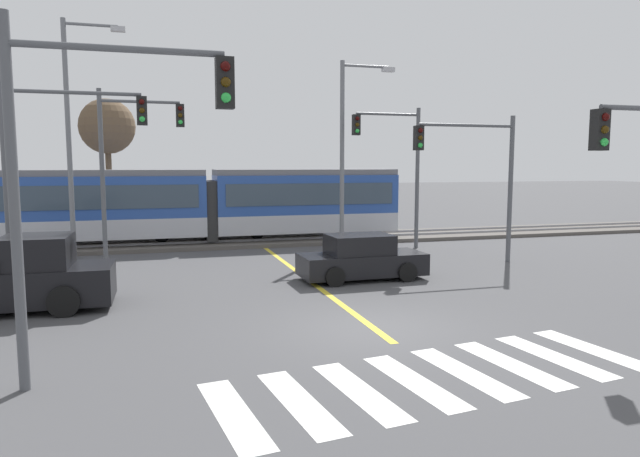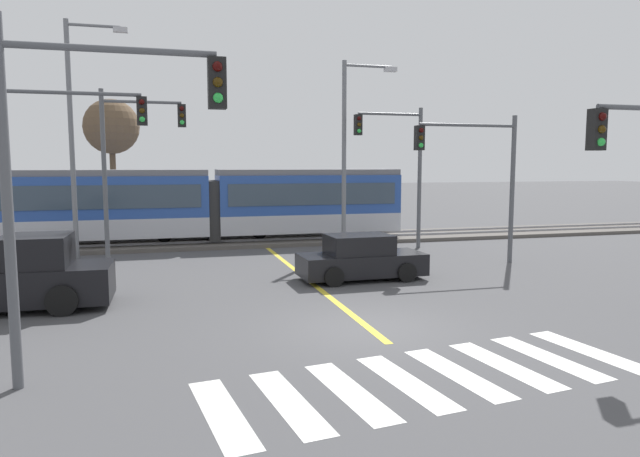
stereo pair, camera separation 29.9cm
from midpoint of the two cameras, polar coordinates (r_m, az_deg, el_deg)
ground_plane at (r=13.70m, az=4.76°, el=-9.91°), size 200.00×200.00×0.00m
track_bed at (r=28.38m, az=-6.52°, el=-1.24°), size 120.00×4.00×0.18m
rail_near at (r=27.65m, az=-6.27°, el=-1.14°), size 120.00×0.08×0.10m
rail_far at (r=29.06m, az=-6.77°, el=-0.78°), size 120.00×0.08×0.10m
light_rail_tram at (r=27.88m, az=-11.27°, el=2.59°), size 18.50×2.64×3.43m
crosswalk_stripe_0 at (r=9.41m, az=-9.63°, el=-17.78°), size 0.91×2.85×0.01m
crosswalk_stripe_1 at (r=9.70m, az=-3.04°, el=-16.91°), size 0.91×2.85×0.01m
crosswalk_stripe_2 at (r=10.11m, az=3.04°, el=-15.92°), size 0.91×2.85×0.01m
crosswalk_stripe_3 at (r=10.62m, az=8.54°, el=-14.87°), size 0.91×2.85×0.01m
crosswalk_stripe_4 at (r=11.21m, az=13.44°, el=-13.81°), size 0.91×2.85×0.01m
crosswalk_stripe_5 at (r=11.87m, az=17.79°, el=-12.78°), size 0.91×2.85×0.01m
crosswalk_stripe_6 at (r=12.60m, az=21.62°, el=-11.80°), size 0.91×2.85×0.01m
crosswalk_stripe_7 at (r=13.38m, az=25.00°, el=-10.89°), size 0.91×2.85×0.01m
lane_centre_line at (r=19.37m, az=-1.78°, el=-5.04°), size 0.20×14.69×0.01m
sedan_crossing at (r=19.20m, az=3.72°, el=-3.03°), size 4.24×1.99×1.52m
pickup_truck at (r=17.13m, az=-29.06°, el=-4.50°), size 5.43×2.29×1.98m
traffic_light_mid_left at (r=19.49m, az=-25.50°, el=7.21°), size 4.25×0.38×6.62m
traffic_light_far_right at (r=26.18m, az=7.38°, el=7.20°), size 3.25×0.38×6.40m
traffic_light_far_left at (r=23.75m, az=-18.95°, el=7.36°), size 3.25×0.38×6.75m
traffic_light_mid_right at (r=22.76m, az=15.14°, el=6.18°), size 4.25×0.38×5.73m
traffic_light_near_left at (r=10.54m, az=-22.69°, el=7.43°), size 3.75×0.38×6.30m
street_lamp_west at (r=25.23m, az=-23.72°, el=9.40°), size 2.41×0.28×9.56m
street_lamp_centre at (r=25.90m, az=2.44°, el=8.59°), size 2.56×0.28×8.42m
bare_tree_west at (r=33.48m, az=-20.76°, el=9.42°), size 2.97×2.97×7.40m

